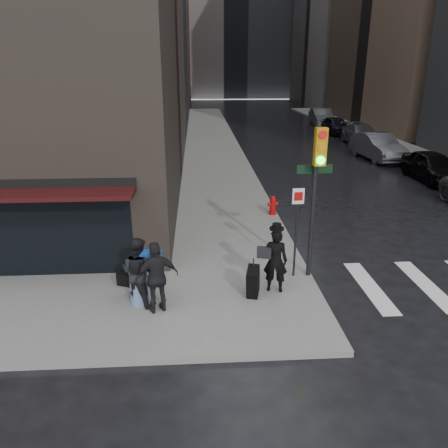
{
  "coord_description": "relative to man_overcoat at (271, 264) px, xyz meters",
  "views": [
    {
      "loc": [
        -1.17,
        -9.4,
        5.73
      ],
      "look_at": [
        -0.41,
        2.73,
        1.3
      ],
      "focal_mm": 35.0,
      "sensor_mm": 36.0,
      "label": 1
    }
  ],
  "objects": [
    {
      "name": "ground",
      "position": [
        -0.66,
        -0.64,
        -0.95
      ],
      "size": [
        140.0,
        140.0,
        0.0
      ],
      "primitive_type": "plane",
      "color": "black",
      "rests_on": "ground"
    },
    {
      "name": "sidewalk_left",
      "position": [
        -0.66,
        26.36,
        -0.87
      ],
      "size": [
        4.0,
        50.0,
        0.15
      ],
      "primitive_type": "cube",
      "color": "slate",
      "rests_on": "ground"
    },
    {
      "name": "sidewalk_right",
      "position": [
        12.84,
        26.36,
        -0.87
      ],
      "size": [
        3.0,
        50.0,
        0.15
      ],
      "primitive_type": "cube",
      "color": "slate",
      "rests_on": "ground"
    },
    {
      "name": "bldg_left_far",
      "position": [
        -13.66,
        61.36,
        12.05
      ],
      "size": [
        22.0,
        20.0,
        26.0
      ],
      "primitive_type": "cube",
      "color": "brown",
      "rests_on": "ground"
    },
    {
      "name": "bldg_right_far",
      "position": [
        25.34,
        57.36,
        11.55
      ],
      "size": [
        22.0,
        20.0,
        25.0
      ],
      "primitive_type": "cube",
      "color": "gray",
      "rests_on": "ground"
    },
    {
      "name": "bldg_distant",
      "position": [
        5.34,
        77.36,
        15.05
      ],
      "size": [
        40.0,
        12.0,
        32.0
      ],
      "primitive_type": "cube",
      "color": "gray",
      "rests_on": "ground"
    },
    {
      "name": "man_overcoat",
      "position": [
        0.0,
        0.0,
        0.0
      ],
      "size": [
        1.18,
        0.9,
        1.9
      ],
      "rotation": [
        0.0,
        0.0,
        2.89
      ],
      "color": "black",
      "rests_on": "ground"
    },
    {
      "name": "man_jeans",
      "position": [
        -3.32,
        -0.4,
        0.08
      ],
      "size": [
        1.21,
        1.04,
        1.76
      ],
      "rotation": [
        0.0,
        0.0,
        2.72
      ],
      "color": "black",
      "rests_on": "ground"
    },
    {
      "name": "man_greycoat",
      "position": [
        -2.82,
        -0.77,
        0.09
      ],
      "size": [
        1.13,
        0.78,
        1.78
      ],
      "rotation": [
        0.0,
        0.0,
        3.51
      ],
      "color": "black",
      "rests_on": "ground"
    },
    {
      "name": "traffic_light",
      "position": [
        1.21,
        0.8,
        1.94
      ],
      "size": [
        1.06,
        0.49,
        4.25
      ],
      "rotation": [
        0.0,
        0.0,
        0.05
      ],
      "color": "black",
      "rests_on": "ground"
    },
    {
      "name": "fire_hydrant",
      "position": [
        1.13,
        6.29,
        -0.47
      ],
      "size": [
        0.42,
        0.32,
        0.74
      ],
      "rotation": [
        0.0,
        0.0,
        0.19
      ],
      "color": "#A10A09",
      "rests_on": "ground"
    },
    {
      "name": "parked_car_1",
      "position": [
        10.46,
        11.71,
        -0.19
      ],
      "size": [
        1.83,
        4.47,
        1.52
      ],
      "primitive_type": "imported",
      "rotation": [
        0.0,
        0.0,
        -0.01
      ],
      "color": "black",
      "rests_on": "ground"
    },
    {
      "name": "parked_car_2",
      "position": [
        9.76,
        17.25,
        -0.12
      ],
      "size": [
        2.15,
        5.15,
        1.66
      ],
      "primitive_type": "imported",
      "rotation": [
        0.0,
        0.0,
        0.08
      ],
      "color": "#515156",
      "rests_on": "ground"
    },
    {
      "name": "parked_car_3",
      "position": [
        10.73,
        22.79,
        -0.2
      ],
      "size": [
        2.13,
        5.18,
        1.5
      ],
      "primitive_type": "imported",
      "rotation": [
        0.0,
        0.0,
        -0.01
      ],
      "color": "#49494E",
      "rests_on": "ground"
    },
    {
      "name": "parked_car_4",
      "position": [
        10.46,
        28.32,
        -0.2
      ],
      "size": [
        2.14,
        4.5,
        1.49
      ],
      "primitive_type": "imported",
      "rotation": [
        0.0,
        0.0,
        0.09
      ],
      "color": "black",
      "rests_on": "ground"
    },
    {
      "name": "parked_car_5",
      "position": [
        10.67,
        33.86,
        -0.11
      ],
      "size": [
        2.17,
        5.22,
        1.68
      ],
      "primitive_type": "imported",
      "rotation": [
        0.0,
        0.0,
        -0.08
      ],
      "color": "#46464B",
      "rests_on": "ground"
    }
  ]
}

